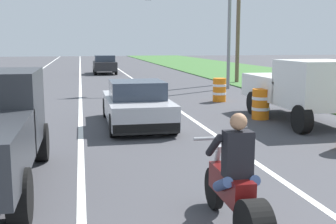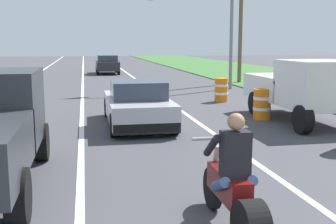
# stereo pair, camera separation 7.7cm
# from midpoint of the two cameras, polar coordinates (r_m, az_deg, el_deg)

# --- Properties ---
(lane_stripe_left_solid) EXTENTS (0.14, 120.00, 0.01)m
(lane_stripe_left_solid) POSITION_cam_midpoint_polar(r_m,az_deg,el_deg) (23.01, -20.62, 2.36)
(lane_stripe_left_solid) COLOR white
(lane_stripe_left_solid) RESTS_ON ground
(lane_stripe_right_solid) EXTENTS (0.14, 120.00, 0.01)m
(lane_stripe_right_solid) POSITION_cam_midpoint_polar(r_m,az_deg,el_deg) (22.98, -2.59, 2.93)
(lane_stripe_right_solid) COLOR white
(lane_stripe_right_solid) RESTS_ON ground
(lane_stripe_centre_dashed) EXTENTS (0.14, 120.00, 0.01)m
(lane_stripe_centre_dashed) POSITION_cam_midpoint_polar(r_m,az_deg,el_deg) (22.71, -11.62, 2.68)
(lane_stripe_centre_dashed) COLOR white
(lane_stripe_centre_dashed) RESTS_ON ground
(grass_verge_right) EXTENTS (10.00, 120.00, 0.06)m
(grass_verge_right) POSITION_cam_midpoint_polar(r_m,az_deg,el_deg) (26.48, 19.63, 3.29)
(grass_verge_right) COLOR #3D6B33
(grass_verge_right) RESTS_ON ground
(motorcycle_with_rider) EXTENTS (0.70, 2.21, 1.62)m
(motorcycle_with_rider) POSITION_cam_midpoint_polar(r_m,az_deg,el_deg) (5.71, 8.69, -10.35)
(motorcycle_with_rider) COLOR black
(motorcycle_with_rider) RESTS_ON ground
(sports_car_silver) EXTENTS (1.84, 4.30, 1.37)m
(sports_car_silver) POSITION_cam_midpoint_polar(r_m,az_deg,el_deg) (13.08, -4.36, 0.95)
(sports_car_silver) COLOR #B7B7BC
(sports_car_silver) RESTS_ON ground
(pickup_truck_right_shoulder_white) EXTENTS (2.02, 4.80, 1.98)m
(pickup_truck_right_shoulder_white) POSITION_cam_midpoint_polar(r_m,az_deg,el_deg) (14.27, 17.03, 3.19)
(pickup_truck_right_shoulder_white) COLOR silver
(pickup_truck_right_shoulder_white) RESTS_ON ground
(traffic_light_mast_near) EXTENTS (4.86, 0.34, 6.00)m
(traffic_light_mast_near) POSITION_cam_midpoint_polar(r_m,az_deg,el_deg) (23.27, 4.45, 12.88)
(traffic_light_mast_near) COLOR gray
(traffic_light_mast_near) RESTS_ON ground
(utility_pole_roadside) EXTENTS (0.24, 0.24, 8.19)m
(utility_pole_roadside) POSITION_cam_midpoint_polar(r_m,az_deg,el_deg) (27.29, 9.20, 12.41)
(utility_pole_roadside) COLOR brown
(utility_pole_roadside) RESTS_ON ground
(construction_barrel_mid) EXTENTS (0.58, 0.58, 1.00)m
(construction_barrel_mid) POSITION_cam_midpoint_polar(r_m,az_deg,el_deg) (14.45, 12.01, 1.05)
(construction_barrel_mid) COLOR orange
(construction_barrel_mid) RESTS_ON ground
(construction_barrel_far) EXTENTS (0.58, 0.58, 1.00)m
(construction_barrel_far) POSITION_cam_midpoint_polar(r_m,az_deg,el_deg) (18.53, 6.69, 2.94)
(construction_barrel_far) COLOR orange
(construction_barrel_far) RESTS_ON ground
(distant_car_far_ahead) EXTENTS (1.80, 4.00, 1.50)m
(distant_car_far_ahead) POSITION_cam_midpoint_polar(r_m,az_deg,el_deg) (35.41, -8.45, 6.27)
(distant_car_far_ahead) COLOR #262628
(distant_car_far_ahead) RESTS_ON ground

